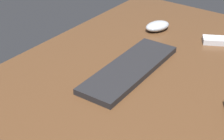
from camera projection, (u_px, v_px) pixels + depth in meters
The scene contains 3 objects.
desk at pixel (133, 84), 108.75cm from camera, with size 140.00×84.00×2.00cm, color #4C301C.
keyboard at pixel (130, 69), 112.94cm from camera, with size 41.09×13.12×1.93cm, color black.
computer_mouse at pixel (157, 26), 140.06cm from camera, with size 10.71×6.65×3.59cm, color #999EA5.
Camera 1 is at (-77.61, -48.36, 60.39)cm, focal length 56.34 mm.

